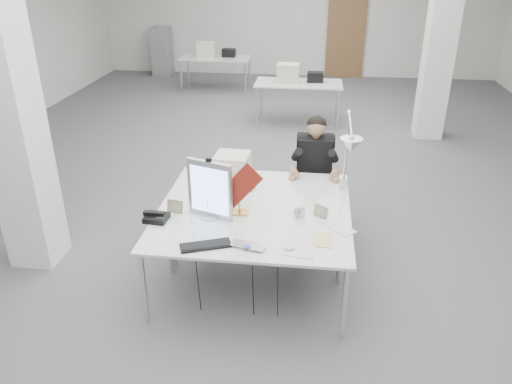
# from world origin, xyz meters

# --- Properties ---
(room_shell) EXTENTS (10.04, 14.04, 3.24)m
(room_shell) POSITION_xyz_m (0.04, 0.13, 1.69)
(room_shell) COLOR #4F4F51
(room_shell) RESTS_ON ground
(desk_main) EXTENTS (1.80, 0.90, 0.02)m
(desk_main) POSITION_xyz_m (0.00, -2.50, 0.74)
(desk_main) COLOR silver
(desk_main) RESTS_ON room_shell
(desk_second) EXTENTS (1.80, 0.90, 0.02)m
(desk_second) POSITION_xyz_m (0.00, -1.60, 0.74)
(desk_second) COLOR silver
(desk_second) RESTS_ON room_shell
(bg_desk_a) EXTENTS (1.60, 0.80, 0.02)m
(bg_desk_a) POSITION_xyz_m (0.20, 3.00, 0.74)
(bg_desk_a) COLOR silver
(bg_desk_a) RESTS_ON room_shell
(bg_desk_b) EXTENTS (1.60, 0.80, 0.02)m
(bg_desk_b) POSITION_xyz_m (-1.80, 5.20, 0.74)
(bg_desk_b) COLOR silver
(bg_desk_b) RESTS_ON room_shell
(filing_cabinet) EXTENTS (0.45, 0.55, 1.20)m
(filing_cabinet) POSITION_xyz_m (-3.50, 6.65, 0.60)
(filing_cabinet) COLOR gray
(filing_cabinet) RESTS_ON room_shell
(office_chair) EXTENTS (0.56, 0.56, 1.11)m
(office_chair) POSITION_xyz_m (0.55, -0.90, 0.55)
(office_chair) COLOR black
(office_chair) RESTS_ON room_shell
(seated_person) EXTENTS (0.48, 0.60, 0.88)m
(seated_person) POSITION_xyz_m (0.55, -0.95, 0.90)
(seated_person) COLOR black
(seated_person) RESTS_ON office_chair
(monitor) EXTENTS (0.43, 0.18, 0.54)m
(monitor) POSITION_xyz_m (-0.38, -2.25, 1.03)
(monitor) COLOR #ACADB1
(monitor) RESTS_ON desk_main
(pennant) EXTENTS (0.45, 0.13, 0.49)m
(pennant) POSITION_xyz_m (-0.11, -2.29, 1.08)
(pennant) COLOR maroon
(pennant) RESTS_ON monitor
(keyboard) EXTENTS (0.44, 0.28, 0.02)m
(keyboard) POSITION_xyz_m (-0.32, -2.77, 0.77)
(keyboard) COLOR black
(keyboard) RESTS_ON desk_main
(laptop) EXTENTS (0.33, 0.26, 0.02)m
(laptop) POSITION_xyz_m (0.02, -2.78, 0.77)
(laptop) COLOR silver
(laptop) RESTS_ON desk_main
(mouse) EXTENTS (0.09, 0.06, 0.03)m
(mouse) POSITION_xyz_m (0.37, -2.74, 0.77)
(mouse) COLOR #B6B6BB
(mouse) RESTS_ON desk_main
(bankers_lamp) EXTENTS (0.36, 0.22, 0.38)m
(bankers_lamp) POSITION_xyz_m (-0.12, -2.16, 0.94)
(bankers_lamp) COLOR gold
(bankers_lamp) RESTS_ON desk_main
(desk_phone) EXTENTS (0.22, 0.20, 0.05)m
(desk_phone) POSITION_xyz_m (-0.85, -2.39, 0.78)
(desk_phone) COLOR black
(desk_phone) RESTS_ON desk_main
(picture_frame_left) EXTENTS (0.16, 0.06, 0.12)m
(picture_frame_left) POSITION_xyz_m (-0.72, -2.21, 0.82)
(picture_frame_left) COLOR #B67D4E
(picture_frame_left) RESTS_ON desk_main
(picture_frame_right) EXTENTS (0.13, 0.10, 0.11)m
(picture_frame_right) POSITION_xyz_m (0.62, -2.14, 0.81)
(picture_frame_right) COLOR #AA7249
(picture_frame_right) RESTS_ON desk_main
(desk_clock) EXTENTS (0.11, 0.07, 0.11)m
(desk_clock) POSITION_xyz_m (0.43, -2.17, 0.81)
(desk_clock) COLOR #AEADB2
(desk_clock) RESTS_ON desk_main
(paper_stack_a) EXTENTS (0.29, 0.37, 0.01)m
(paper_stack_a) POSITION_xyz_m (0.47, -2.68, 0.76)
(paper_stack_a) COLOR silver
(paper_stack_a) RESTS_ON desk_main
(paper_stack_b) EXTENTS (0.18, 0.24, 0.01)m
(paper_stack_b) POSITION_xyz_m (0.63, -2.56, 0.76)
(paper_stack_b) COLOR #D2C67E
(paper_stack_b) RESTS_ON desk_main
(paper_stack_c) EXTENTS (0.25, 0.25, 0.01)m
(paper_stack_c) POSITION_xyz_m (0.81, -2.36, 0.76)
(paper_stack_c) COLOR silver
(paper_stack_c) RESTS_ON desk_main
(beige_monitor) EXTENTS (0.36, 0.35, 0.32)m
(beige_monitor) POSITION_xyz_m (-0.30, -1.51, 0.92)
(beige_monitor) COLOR beige
(beige_monitor) RESTS_ON desk_second
(architect_lamp) EXTENTS (0.39, 0.69, 0.84)m
(architect_lamp) POSITION_xyz_m (0.85, -1.74, 1.18)
(architect_lamp) COLOR silver
(architect_lamp) RESTS_ON desk_second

